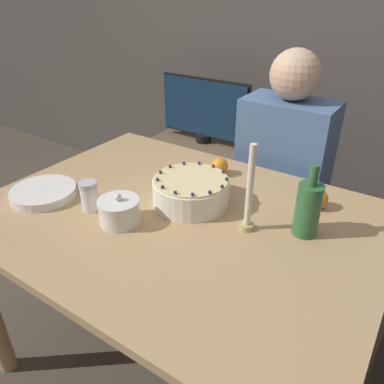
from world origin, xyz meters
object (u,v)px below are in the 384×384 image
Objects in this scene: sugar_bowl at (119,211)px; sugar_shaker at (89,196)px; candle at (249,196)px; tv_monitor at (204,110)px; person_man_blue_shirt at (279,197)px; cake at (192,191)px; bottle at (308,208)px.

sugar_bowl is 0.14m from sugar_shaker.
candle reaches higher than sugar_bowl.
candle is 1.32m from tv_monitor.
sugar_shaker is at bearing 65.74° from person_man_blue_shirt.
person_man_blue_shirt is at bearing 74.24° from sugar_bowl.
candle is (0.36, 0.20, 0.08)m from sugar_bowl.
cake is 1.15m from tv_monitor.
sugar_bowl is 0.59m from bottle.
sugar_bowl is 0.42m from candle.
candle is at bearing 100.93° from person_man_blue_shirt.
person_man_blue_shirt is (0.11, 0.61, -0.28)m from cake.
person_man_blue_shirt reaches higher than candle.
tv_monitor is at bearing 104.03° from sugar_shaker.
sugar_shaker is 0.17× the size of tv_monitor.
person_man_blue_shirt reaches higher than bottle.
sugar_bowl is 0.47× the size of candle.
bottle is (0.39, 0.04, 0.04)m from cake.
sugar_shaker is at bearing -139.60° from cake.
bottle reaches higher than cake.
sugar_bowl is 1.31m from tv_monitor.
cake is 0.93× the size of candle.
cake is at bearing 79.85° from person_man_blue_shirt.
tv_monitor is (-0.57, 1.00, -0.06)m from cake.
sugar_shaker is 0.36× the size of candle.
candle reaches higher than tv_monitor.
candle is at bearing -8.77° from cake.
candle reaches higher than sugar_shaker.
tv_monitor is at bearing -29.66° from person_man_blue_shirt.
tv_monitor is at bearing 109.95° from sugar_bowl.
tv_monitor is (-0.31, 1.22, -0.06)m from sugar_shaker.
sugar_shaker is 0.71m from bottle.
cake is 0.22× the size of person_man_blue_shirt.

